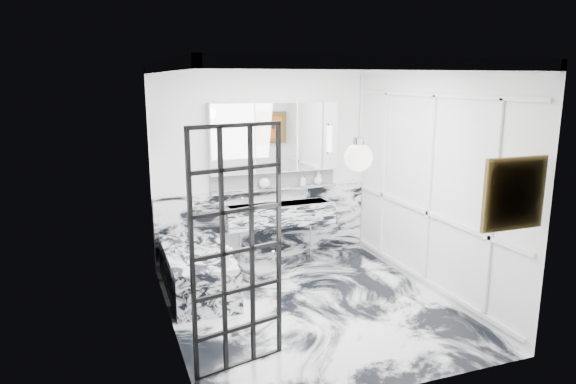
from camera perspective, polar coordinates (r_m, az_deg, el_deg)
name	(u,v)px	position (r m, az deg, el deg)	size (l,w,h in m)	color
floor	(310,306)	(6.24, 2.50, -12.55)	(3.60, 3.60, 0.00)	silver
ceiling	(313,63)	(5.66, 2.77, 14.10)	(3.60, 3.60, 0.00)	white
wall_back	(263,166)	(7.45, -2.75, 2.88)	(3.60, 3.60, 0.00)	white
wall_front	(398,235)	(4.24, 12.11, -4.75)	(3.60, 3.60, 0.00)	white
wall_left	(167,202)	(5.39, -13.26, -1.14)	(3.60, 3.60, 0.00)	white
wall_right	(431,181)	(6.57, 15.61, 1.14)	(3.60, 3.60, 0.00)	white
marble_clad_back	(265,225)	(7.62, -2.62, -3.65)	(3.18, 0.05, 1.05)	silver
marble_clad_left	(169,208)	(5.41, -13.07, -1.75)	(0.02, 3.56, 2.68)	silver
panel_molding	(429,190)	(6.58, 15.42, 0.27)	(0.03, 3.40, 2.30)	white
soap_bottle_a	(319,178)	(7.70, 3.43, 1.60)	(0.08, 0.08, 0.20)	#8C5919
soap_bottle_b	(302,180)	(7.60, 1.62, 1.35)	(0.08, 0.08, 0.17)	#4C4C51
soap_bottle_c	(318,179)	(7.70, 3.37, 1.47)	(0.13, 0.13, 0.17)	silver
face_pot	(264,183)	(7.40, -2.66, 0.97)	(0.16, 0.16, 0.16)	white
amber_bottle	(302,182)	(7.61, 1.61, 1.09)	(0.04, 0.04, 0.10)	#8C5919
flower_vase	(227,262)	(5.90, -6.83, -7.73)	(0.08, 0.08, 0.12)	silver
crittall_door	(238,251)	(4.65, -5.61, -6.55)	(0.88, 0.04, 2.25)	black
artwork	(514,194)	(4.95, 23.85, -0.17)	(0.56, 0.05, 0.56)	orange
pendant_light	(358,157)	(4.38, 7.83, 3.82)	(0.24, 0.24, 0.24)	white
trough_sink	(279,214)	(7.41, -1.01, -2.46)	(1.60, 0.45, 0.30)	silver
ledge	(275,189)	(7.49, -1.44, 0.36)	(1.90, 0.14, 0.04)	silver
subway_tile	(274,179)	(7.52, -1.60, 1.46)	(1.90, 0.03, 0.23)	white
mirror_cabinet	(275,137)	(7.37, -1.48, 6.08)	(1.90, 0.16, 1.00)	white
sconce_left	(220,143)	(7.06, -7.57, 5.37)	(0.07, 0.07, 0.40)	white
sconce_right	(330,139)	(7.59, 4.65, 5.92)	(0.07, 0.07, 0.40)	white
bathtub	(197,271)	(6.63, -10.08, -8.63)	(0.75, 1.65, 0.55)	silver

